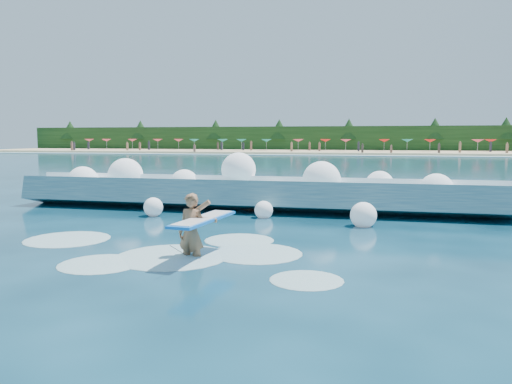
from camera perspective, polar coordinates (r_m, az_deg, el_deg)
ground at (r=13.51m, az=-8.27°, el=-5.80°), size 200.00×200.00×0.00m
beach at (r=90.41m, az=10.62°, el=4.49°), size 140.00×20.00×0.40m
wet_band at (r=79.44m, az=10.17°, el=4.16°), size 140.00×5.00×0.08m
treeline at (r=100.36m, az=10.96°, el=5.96°), size 140.00×4.00×5.00m
breaking_wave at (r=19.60m, az=-0.33°, el=-0.32°), size 18.71×2.88×1.61m
rock_cluster at (r=20.56m, az=-0.22°, el=-0.45°), size 8.00×3.22×1.28m
surfer_with_board at (r=11.70m, az=-7.07°, el=-4.28°), size 1.07×2.98×1.84m
wave_spray at (r=19.50m, az=-2.08°, el=1.13°), size 15.14×4.43×2.28m
surf_foam at (r=12.57m, az=-9.69°, el=-6.74°), size 8.91×5.11×0.14m
beach_umbrellas at (r=92.58m, az=10.77°, el=5.80°), size 112.76×6.78×0.50m
beachgoers at (r=87.71m, az=7.64°, el=5.10°), size 98.19×12.53×1.93m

